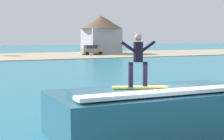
{
  "coord_description": "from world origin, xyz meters",
  "views": [
    {
      "loc": [
        -5.96,
        -9.68,
        3.43
      ],
      "look_at": [
        0.39,
        4.36,
        1.94
      ],
      "focal_mm": 55.98,
      "sensor_mm": 36.0,
      "label": 1
    }
  ],
  "objects_px": {
    "wave_crest": "(153,111)",
    "surfer": "(138,57)",
    "car_far_shore": "(92,50)",
    "house_gabled_white": "(101,32)",
    "surfboard": "(140,87)"
  },
  "relations": [
    {
      "from": "surfboard",
      "to": "surfer",
      "type": "xyz_separation_m",
      "value": [
        -0.11,
        -0.07,
        1.02
      ]
    },
    {
      "from": "wave_crest",
      "to": "surfer",
      "type": "distance_m",
      "value": 2.14
    },
    {
      "from": "wave_crest",
      "to": "car_far_shore",
      "type": "distance_m",
      "value": 52.18
    },
    {
      "from": "house_gabled_white",
      "to": "wave_crest",
      "type": "bearing_deg",
      "value": -110.67
    },
    {
      "from": "surfer",
      "to": "surfboard",
      "type": "bearing_deg",
      "value": 30.71
    },
    {
      "from": "wave_crest",
      "to": "surfer",
      "type": "height_order",
      "value": "surfer"
    },
    {
      "from": "surfboard",
      "to": "surfer",
      "type": "relative_size",
      "value": 1.06
    },
    {
      "from": "wave_crest",
      "to": "car_far_shore",
      "type": "relative_size",
      "value": 1.83
    },
    {
      "from": "surfboard",
      "to": "surfer",
      "type": "distance_m",
      "value": 1.03
    },
    {
      "from": "car_far_shore",
      "to": "house_gabled_white",
      "type": "bearing_deg",
      "value": 49.64
    },
    {
      "from": "wave_crest",
      "to": "surfboard",
      "type": "distance_m",
      "value": 1.19
    },
    {
      "from": "surfer",
      "to": "house_gabled_white",
      "type": "xyz_separation_m",
      "value": [
        21.08,
        54.08,
        1.53
      ]
    },
    {
      "from": "wave_crest",
      "to": "surfboard",
      "type": "height_order",
      "value": "surfboard"
    },
    {
      "from": "wave_crest",
      "to": "car_far_shore",
      "type": "height_order",
      "value": "car_far_shore"
    },
    {
      "from": "wave_crest",
      "to": "house_gabled_white",
      "type": "xyz_separation_m",
      "value": [
        20.27,
        53.74,
        3.48
      ]
    }
  ]
}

